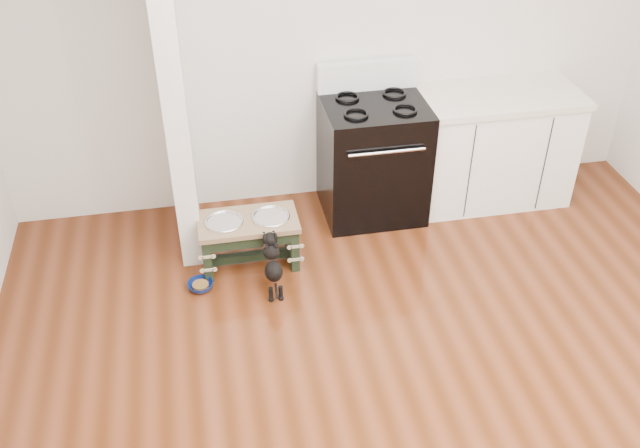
# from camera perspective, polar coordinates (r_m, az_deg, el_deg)

# --- Properties ---
(ground) EXTENTS (5.00, 5.00, 0.00)m
(ground) POSITION_cam_1_polar(r_m,az_deg,el_deg) (4.15, 8.21, -15.89)
(ground) COLOR #4C220D
(ground) RESTS_ON ground
(room_shell) EXTENTS (5.00, 5.00, 5.00)m
(room_shell) POSITION_cam_1_polar(r_m,az_deg,el_deg) (3.07, 10.72, 3.39)
(room_shell) COLOR silver
(room_shell) RESTS_ON ground
(partition_wall) EXTENTS (0.15, 0.80, 2.70)m
(partition_wall) POSITION_cam_1_polar(r_m,az_deg,el_deg) (4.88, -11.89, 12.19)
(partition_wall) COLOR silver
(partition_wall) RESTS_ON ground
(oven_range) EXTENTS (0.76, 0.69, 1.14)m
(oven_range) POSITION_cam_1_polar(r_m,az_deg,el_deg) (5.48, 4.26, 5.35)
(oven_range) COLOR black
(oven_range) RESTS_ON ground
(cabinet_run) EXTENTS (1.24, 0.64, 0.91)m
(cabinet_run) POSITION_cam_1_polar(r_m,az_deg,el_deg) (5.82, 13.64, 6.02)
(cabinet_run) COLOR white
(cabinet_run) RESTS_ON ground
(dog_feeder) EXTENTS (0.70, 0.37, 0.40)m
(dog_feeder) POSITION_cam_1_polar(r_m,az_deg,el_deg) (5.02, -5.73, -0.71)
(dog_feeder) COLOR black
(dog_feeder) RESTS_ON ground
(puppy) EXTENTS (0.12, 0.36, 0.42)m
(puppy) POSITION_cam_1_polar(r_m,az_deg,el_deg) (4.80, -3.81, -3.15)
(puppy) COLOR black
(puppy) RESTS_ON ground
(floor_bowl) EXTENTS (0.21, 0.21, 0.06)m
(floor_bowl) POSITION_cam_1_polar(r_m,az_deg,el_deg) (4.99, -9.54, -4.88)
(floor_bowl) COLOR navy
(floor_bowl) RESTS_ON ground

